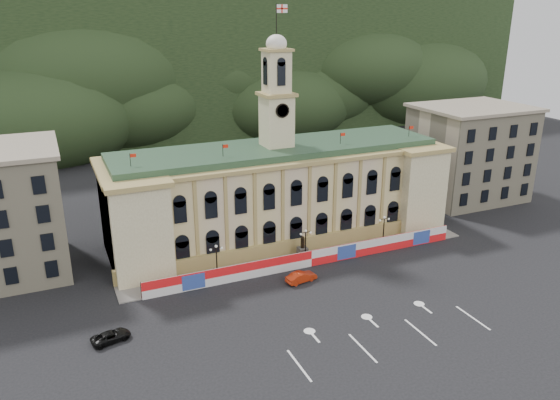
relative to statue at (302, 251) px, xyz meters
name	(u,v)px	position (x,y,z in m)	size (l,w,h in m)	color
ground	(365,315)	(0.00, -18.00, -1.19)	(260.00, 260.00, 0.00)	black
lane_markings	(387,335)	(0.00, -23.00, -1.18)	(26.00, 10.00, 0.02)	white
hill_ridge	(156,67)	(0.03, 103.99, 18.30)	(230.00, 80.00, 64.00)	black
city_hall	(278,192)	(0.00, 9.63, 6.66)	(56.20, 17.60, 37.10)	beige
side_building_right	(469,152)	(43.00, 12.93, 8.14)	(21.00, 17.00, 18.60)	#C2B796
hoarding_fence	(311,258)	(0.06, -2.93, 0.06)	(50.00, 0.44, 2.50)	red
pavement	(303,258)	(0.00, -0.25, -1.11)	(56.00, 5.50, 0.16)	slate
statue	(302,251)	(0.00, 0.00, 0.00)	(1.40, 1.40, 3.72)	#595651
lamp_left	(217,258)	(-14.00, -1.00, 1.89)	(1.96, 0.44, 5.15)	black
lamp_center	(306,242)	(0.00, -1.00, 1.89)	(1.96, 0.44, 5.15)	black
lamp_right	(384,228)	(14.00, -1.00, 1.89)	(1.96, 0.44, 5.15)	black
red_sedan	(301,277)	(-3.51, -6.86, -0.44)	(4.75, 2.32, 1.50)	#A8250C
black_suv	(111,336)	(-30.00, -11.16, -0.56)	(4.87, 3.08, 1.25)	black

